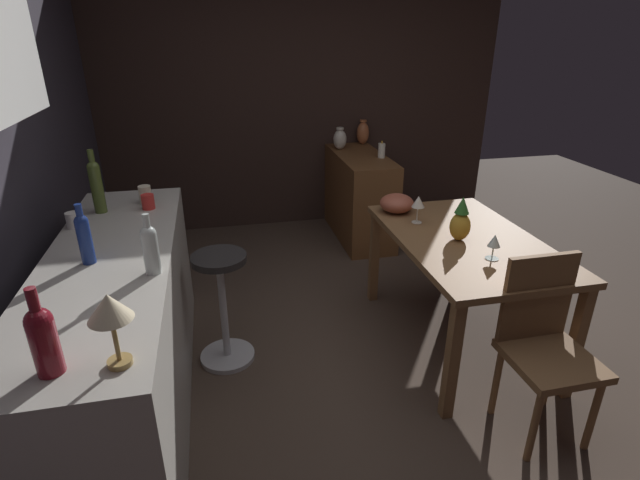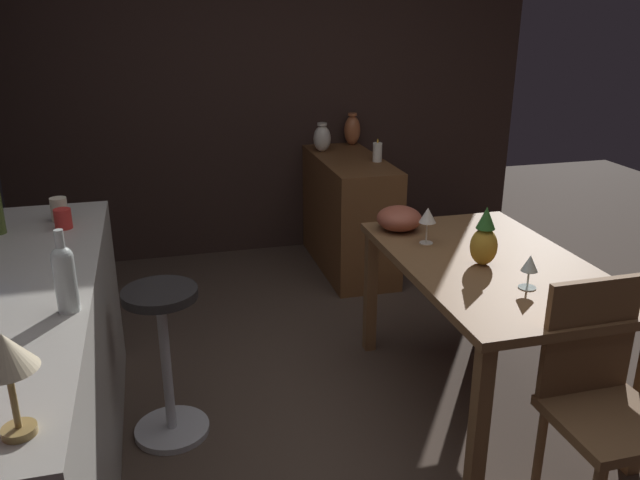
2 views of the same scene
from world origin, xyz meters
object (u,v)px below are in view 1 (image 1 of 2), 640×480
at_px(fruit_bowl, 397,203).
at_px(cup_cream, 145,194).
at_px(vase_copper, 363,133).
at_px(bar_stool, 223,306).
at_px(vase_ceramic_ivory, 340,139).
at_px(wine_glass_right, 418,202).
at_px(cup_white, 73,220).
at_px(cup_red, 148,202).
at_px(counter_lamp, 110,311).
at_px(wine_glass_left, 494,242).
at_px(wine_bottle_clear, 150,247).
at_px(pineapple_centerpiece, 461,222).
at_px(dining_table, 465,251).
at_px(chair_near_window, 544,342).
at_px(wine_bottle_ruby, 43,337).
at_px(wine_bottle_cobalt, 84,236).
at_px(wine_bottle_olive, 96,184).
at_px(sideboard_cabinet, 359,196).
at_px(pillar_candle_tall, 382,151).

relative_size(fruit_bowl, cup_cream, 2.11).
bearing_deg(vase_copper, bar_stool, 144.77).
bearing_deg(bar_stool, vase_ceramic_ivory, -31.98).
distance_m(wine_glass_right, fruit_bowl, 0.24).
relative_size(cup_white, vase_ceramic_ivory, 0.52).
xyz_separation_m(fruit_bowl, vase_ceramic_ivory, (1.58, -0.01, 0.12)).
height_order(cup_red, counter_lamp, counter_lamp).
height_order(wine_glass_left, wine_glass_right, wine_glass_right).
bearing_deg(wine_bottle_clear, pineapple_centerpiece, -77.55).
relative_size(wine_glass_right, counter_lamp, 0.69).
bearing_deg(fruit_bowl, counter_lamp, 135.15).
bearing_deg(cup_red, dining_table, -104.75).
height_order(wine_glass_left, wine_bottle_clear, wine_bottle_clear).
distance_m(dining_table, bar_stool, 1.51).
xyz_separation_m(chair_near_window, wine_bottle_ruby, (-0.29, 2.07, 0.54)).
relative_size(wine_bottle_clear, cup_cream, 2.53).
relative_size(wine_glass_left, cup_white, 1.32).
bearing_deg(vase_ceramic_ivory, wine_glass_right, -178.43).
xyz_separation_m(wine_bottle_cobalt, vase_copper, (2.50, -2.10, -0.10)).
xyz_separation_m(wine_bottle_cobalt, cup_white, (0.49, 0.17, -0.09)).
bearing_deg(wine_bottle_cobalt, wine_bottle_olive, 5.89).
bearing_deg(pineapple_centerpiece, chair_near_window, -171.30).
bearing_deg(wine_glass_right, counter_lamp, 129.80).
height_order(sideboard_cabinet, pineapple_centerpiece, pineapple_centerpiece).
bearing_deg(wine_glass_left, wine_bottle_clear, 93.00).
bearing_deg(cup_white, wine_bottle_clear, -144.22).
relative_size(wine_bottle_clear, counter_lamp, 1.06).
xyz_separation_m(chair_near_window, wine_glass_left, (0.45, 0.06, 0.35)).
xyz_separation_m(chair_near_window, wine_bottle_clear, (0.36, 1.81, 0.53)).
distance_m(wine_bottle_cobalt, vase_copper, 3.27).
height_order(wine_glass_right, wine_bottle_olive, wine_bottle_olive).
bearing_deg(sideboard_cabinet, wine_glass_left, -177.20).
xyz_separation_m(pineapple_centerpiece, wine_bottle_cobalt, (-0.21, 2.00, 0.18)).
bearing_deg(wine_bottle_clear, bar_stool, -28.66).
xyz_separation_m(pineapple_centerpiece, fruit_bowl, (0.53, 0.19, -0.05)).
bearing_deg(wine_bottle_ruby, pillar_candle_tall, -36.99).
xyz_separation_m(cup_white, pillar_candle_tall, (1.42, -2.27, -0.06)).
bearing_deg(pillar_candle_tall, sideboard_cabinet, 44.19).
xyz_separation_m(wine_glass_right, pillar_candle_tall, (1.39, -0.24, 0.01)).
height_order(pineapple_centerpiece, pillar_candle_tall, pineapple_centerpiece).
bearing_deg(bar_stool, cup_white, 79.44).
height_order(dining_table, wine_bottle_ruby, wine_bottle_ruby).
height_order(wine_bottle_ruby, cup_red, wine_bottle_ruby).
height_order(pineapple_centerpiece, cup_red, pineapple_centerpiece).
xyz_separation_m(wine_bottle_ruby, wine_bottle_clear, (0.65, -0.25, -0.01)).
relative_size(cup_white, counter_lamp, 0.42).
relative_size(wine_bottle_ruby, wine_bottle_clear, 1.09).
bearing_deg(pillar_candle_tall, fruit_bowl, 165.95).
relative_size(wine_bottle_cobalt, cup_red, 2.62).
xyz_separation_m(dining_table, wine_glass_left, (-0.30, 0.01, 0.19)).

